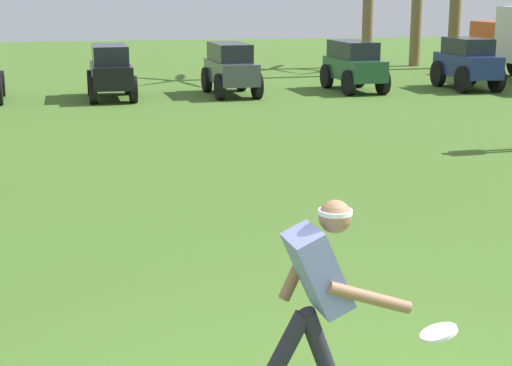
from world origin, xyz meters
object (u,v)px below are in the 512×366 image
Objects in this scene: parked_car_slot_d at (354,64)px; parked_car_slot_b at (111,70)px; frisbee_thrower at (316,296)px; frisbee_in_flight at (439,333)px; parked_car_slot_e at (467,62)px; parked_car_slot_c at (230,67)px.

parked_car_slot_b is at bearing -176.53° from parked_car_slot_d.
frisbee_in_flight is (0.79, -0.12, -0.26)m from frisbee_thrower.
parked_car_slot_b is at bearing 97.20° from frisbee_in_flight.
parked_car_slot_c is at bearing -179.69° from parked_car_slot_e.
parked_car_slot_e is (6.62, 0.04, 0.02)m from parked_car_slot_c.
frisbee_thrower reaches higher than parked_car_slot_c.
frisbee_thrower is 0.58× the size of parked_car_slot_b.
parked_car_slot_c reaches higher than frisbee_in_flight.
frisbee_in_flight is 0.13× the size of parked_car_slot_e.
parked_car_slot_b is 3.08m from parked_car_slot_c.
frisbee_in_flight is 0.13× the size of parked_car_slot_b.
parked_car_slot_e reaches higher than frisbee_in_flight.
frisbee_thrower is at bearing -96.77° from parked_car_slot_c.
parked_car_slot_d is at bearing 3.97° from parked_car_slot_c.
frisbee_in_flight is 15.96m from parked_car_slot_c.
frisbee_thrower reaches higher than parked_car_slot_b.
parked_car_slot_b is 9.70m from parked_car_slot_e.
frisbee_thrower is 0.84m from frisbee_in_flight.
parked_car_slot_e is (9.69, 0.19, 0.02)m from parked_car_slot_b.
parked_car_slot_e reaches higher than parked_car_slot_d.
parked_car_slot_d is (6.50, 0.39, 0.00)m from parked_car_slot_b.
parked_car_slot_b is 1.03× the size of parked_car_slot_e.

